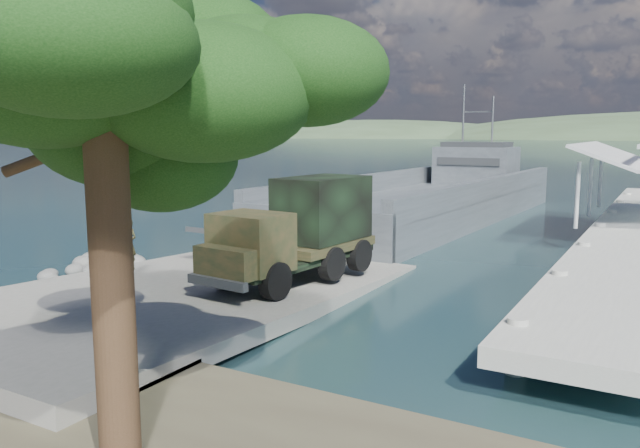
{
  "coord_description": "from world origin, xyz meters",
  "views": [
    {
      "loc": [
        14.43,
        -16.85,
        5.79
      ],
      "look_at": [
        1.37,
        6.0,
        1.91
      ],
      "focal_mm": 35.0,
      "sensor_mm": 36.0,
      "label": 1
    }
  ],
  "objects": [
    {
      "name": "boat_ramp",
      "position": [
        0.0,
        -1.0,
        0.25
      ],
      "size": [
        10.0,
        18.0,
        0.5
      ],
      "primitive_type": "cube",
      "color": "gray",
      "rests_on": "ground"
    },
    {
      "name": "shoreline_rocks",
      "position": [
        -6.2,
        0.5,
        0.0
      ],
      "size": [
        3.2,
        5.6,
        0.9
      ],
      "primitive_type": null,
      "color": "#60605D",
      "rests_on": "ground"
    },
    {
      "name": "ground",
      "position": [
        0.0,
        0.0,
        0.0
      ],
      "size": [
        1400.0,
        1400.0,
        0.0
      ],
      "primitive_type": "plane",
      "color": "#173139",
      "rests_on": "ground"
    },
    {
      "name": "overhang_tree",
      "position": [
        6.27,
        -9.66,
        6.17
      ],
      "size": [
        8.48,
        7.81,
        7.7
      ],
      "color": "#382816",
      "rests_on": "ground"
    },
    {
      "name": "military_truck",
      "position": [
        2.79,
        2.08,
        2.31
      ],
      "size": [
        3.18,
        8.02,
        3.63
      ],
      "rotation": [
        0.0,
        0.0,
        -0.09
      ],
      "color": "black",
      "rests_on": "boat_ramp"
    },
    {
      "name": "soldier",
      "position": [
        -2.46,
        -1.15,
        1.42
      ],
      "size": [
        0.72,
        0.51,
        1.85
      ],
      "primitive_type": "imported",
      "rotation": [
        0.0,
        0.0,
        0.1
      ],
      "color": "#212D19",
      "rests_on": "boat_ramp"
    },
    {
      "name": "landing_craft",
      "position": [
        0.11,
        22.57,
        0.85
      ],
      "size": [
        10.04,
        35.13,
        10.34
      ],
      "rotation": [
        0.0,
        0.0,
        -0.04
      ],
      "color": "#434B4F",
      "rests_on": "ground"
    }
  ]
}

